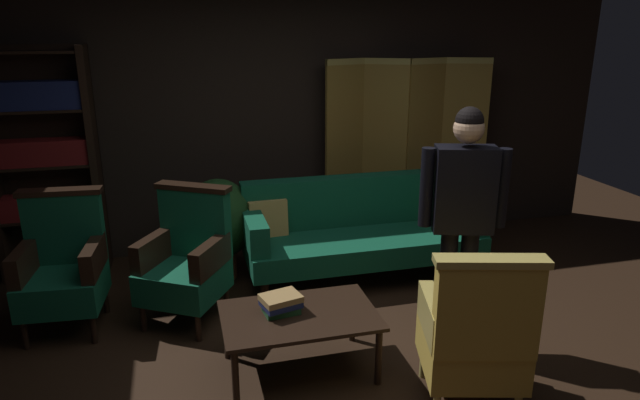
% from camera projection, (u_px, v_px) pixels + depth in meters
% --- Properties ---
extents(ground_plane, '(10.00, 10.00, 0.00)m').
position_uv_depth(ground_plane, '(350.00, 370.00, 3.69)').
color(ground_plane, black).
extents(back_wall, '(7.20, 0.10, 2.80)m').
position_uv_depth(back_wall, '(278.00, 110.00, 5.54)').
color(back_wall, black).
rests_on(back_wall, ground_plane).
extents(folding_screen, '(1.70, 0.33, 1.90)m').
position_uv_depth(folding_screen, '(404.00, 149.00, 5.70)').
color(folding_screen, olive).
rests_on(folding_screen, ground_plane).
extents(bookshelf, '(0.90, 0.32, 2.05)m').
position_uv_depth(bookshelf, '(44.00, 158.00, 4.88)').
color(bookshelf, black).
rests_on(bookshelf, ground_plane).
extents(velvet_couch, '(2.12, 0.78, 0.88)m').
position_uv_depth(velvet_couch, '(360.00, 227.00, 5.03)').
color(velvet_couch, black).
rests_on(velvet_couch, ground_plane).
extents(coffee_table, '(1.00, 0.64, 0.42)m').
position_uv_depth(coffee_table, '(299.00, 320.00, 3.59)').
color(coffee_table, black).
rests_on(coffee_table, ground_plane).
extents(armchair_gilt_accent, '(0.71, 0.71, 1.04)m').
position_uv_depth(armchair_gilt_accent, '(475.00, 334.00, 3.20)').
color(armchair_gilt_accent, tan).
rests_on(armchair_gilt_accent, ground_plane).
extents(armchair_wing_left, '(0.63, 0.62, 1.04)m').
position_uv_depth(armchair_wing_left, '(63.00, 266.00, 4.12)').
color(armchair_wing_left, black).
rests_on(armchair_wing_left, ground_plane).
extents(armchair_wing_right, '(0.79, 0.79, 1.04)m').
position_uv_depth(armchair_wing_right, '(187.00, 259.00, 4.24)').
color(armchair_wing_right, black).
rests_on(armchair_wing_right, ground_plane).
extents(standing_figure, '(0.57, 0.32, 1.70)m').
position_uv_depth(standing_figure, '(463.00, 207.00, 3.75)').
color(standing_figure, black).
rests_on(standing_figure, ground_plane).
extents(potted_plant, '(0.63, 0.63, 0.92)m').
position_uv_depth(potted_plant, '(219.00, 222.00, 4.93)').
color(potted_plant, brown).
rests_on(potted_plant, ground_plane).
extents(book_green_cloth, '(0.24, 0.19, 0.04)m').
position_uv_depth(book_green_cloth, '(281.00, 309.00, 3.59)').
color(book_green_cloth, '#1E4C28').
rests_on(book_green_cloth, coffee_table).
extents(book_navy_cloth, '(0.27, 0.24, 0.04)m').
position_uv_depth(book_navy_cloth, '(281.00, 304.00, 3.58)').
color(book_navy_cloth, navy).
rests_on(book_navy_cloth, book_green_cloth).
extents(book_tan_leather, '(0.28, 0.24, 0.04)m').
position_uv_depth(book_tan_leather, '(281.00, 298.00, 3.56)').
color(book_tan_leather, '#9E7A47').
rests_on(book_tan_leather, book_navy_cloth).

